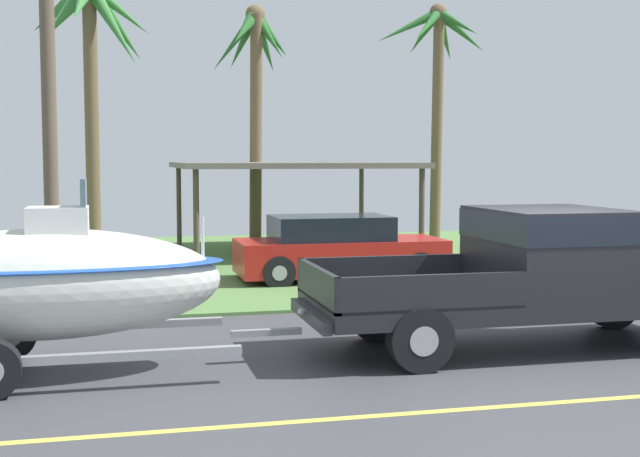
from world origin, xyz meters
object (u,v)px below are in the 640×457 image
Objects in this scene: palm_tree_near_left at (255,68)px; palm_tree_mid at (437,64)px; boat_on_trailer at (39,283)px; carport_awning at (290,167)px; parked_sedan_far at (338,249)px; palm_tree_near_right at (90,38)px; utility_pole at (48,73)px; pickup_truck_towing at (546,270)px.

palm_tree_mid is at bearing -3.17° from palm_tree_near_left.
boat_on_trailer is 0.78× the size of palm_tree_mid.
carport_awning reaches higher than boat_on_trailer.
palm_tree_near_right is (-4.96, 1.48, 4.41)m from parked_sedan_far.
utility_pole reaches higher than carport_awning.
palm_tree_near_right is (-6.13, 8.21, 4.03)m from pickup_truck_towing.
utility_pole is (-0.12, 4.32, 2.86)m from boat_on_trailer.
utility_pole reaches higher than pickup_truck_towing.
utility_pole is at bearing -98.62° from palm_tree_near_right.
palm_tree_near_right is (0.47, 8.21, 3.98)m from boat_on_trailer.
palm_tree_near_left is 7.50m from palm_tree_near_right.
pickup_truck_towing is 0.99× the size of carport_awning.
palm_tree_near_left is at bearing 70.81° from boat_on_trailer.
carport_awning is 6.09m from palm_tree_mid.
palm_tree_near_right is 11.47m from palm_tree_mid.
carport_awning is (5.50, 11.98, 1.25)m from boat_on_trailer.
palm_tree_near_left is (-1.65, 14.23, 4.11)m from pickup_truck_towing.
palm_tree_near_right is (-5.03, -3.76, 2.73)m from carport_awning.
pickup_truck_towing is 15.07m from palm_tree_mid.
palm_tree_near_right is at bearing -150.10° from palm_tree_mid.
boat_on_trailer is at bearing -93.30° from palm_tree_near_right.
utility_pole reaches higher than palm_tree_mid.
boat_on_trailer is at bearing -88.44° from utility_pole.
palm_tree_mid is at bearing 53.22° from boat_on_trailer.
carport_awning reaches higher than pickup_truck_towing.
carport_awning is (0.07, 5.25, 1.68)m from parked_sedan_far.
pickup_truck_towing reaches higher than parked_sedan_far.
pickup_truck_towing is at bearing -84.76° from carport_awning.
pickup_truck_towing is at bearing -83.39° from palm_tree_near_left.
parked_sedan_far is 0.60× the size of palm_tree_mid.
parked_sedan_far is at bearing -86.32° from palm_tree_near_left.
palm_tree_near_left is at bearing 62.91° from utility_pole.
pickup_truck_towing is 6.84m from parked_sedan_far.
utility_pole reaches higher than boat_on_trailer.
palm_tree_near_right is at bearing 126.72° from pickup_truck_towing.
parked_sedan_far is 0.62× the size of palm_tree_near_left.
palm_tree_near_left is at bearing 53.34° from palm_tree_near_right.
palm_tree_mid reaches higher than palm_tree_near_right.
palm_tree_near_left is (4.95, 14.23, 4.06)m from boat_on_trailer.
utility_pole is (-5.55, -2.41, 3.29)m from parked_sedan_far.
utility_pole reaches higher than palm_tree_near_right.
palm_tree_near_right is 0.89× the size of palm_tree_mid.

